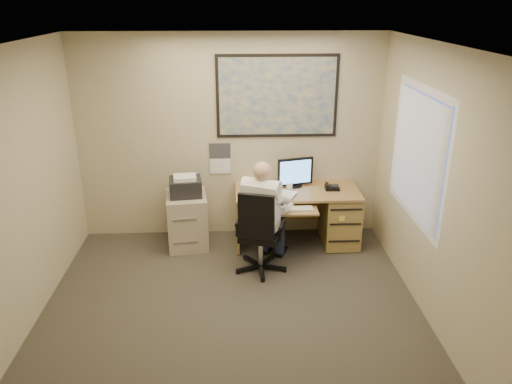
{
  "coord_description": "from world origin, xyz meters",
  "views": [
    {
      "loc": [
        0.05,
        -4.11,
        3.09
      ],
      "look_at": [
        0.3,
        1.3,
        0.96
      ],
      "focal_mm": 35.0,
      "sensor_mm": 36.0,
      "label": 1
    }
  ],
  "objects_px": {
    "person": "(261,217)",
    "filing_cabinet": "(187,215)",
    "office_chair": "(262,248)",
    "desk": "(321,211)"
  },
  "relations": [
    {
      "from": "person",
      "to": "office_chair",
      "type": "bearing_deg",
      "value": -55.04
    },
    {
      "from": "office_chair",
      "to": "person",
      "type": "distance_m",
      "value": 0.38
    },
    {
      "from": "filing_cabinet",
      "to": "office_chair",
      "type": "distance_m",
      "value": 1.2
    },
    {
      "from": "desk",
      "to": "person",
      "type": "xyz_separation_m",
      "value": [
        -0.84,
        -0.68,
        0.24
      ]
    },
    {
      "from": "person",
      "to": "filing_cabinet",
      "type": "bearing_deg",
      "value": 169.27
    },
    {
      "from": "desk",
      "to": "filing_cabinet",
      "type": "bearing_deg",
      "value": -179.38
    },
    {
      "from": "filing_cabinet",
      "to": "person",
      "type": "xyz_separation_m",
      "value": [
        0.93,
        -0.66,
        0.26
      ]
    },
    {
      "from": "office_chair",
      "to": "person",
      "type": "height_order",
      "value": "person"
    },
    {
      "from": "filing_cabinet",
      "to": "desk",
      "type": "bearing_deg",
      "value": -6.28
    },
    {
      "from": "filing_cabinet",
      "to": "person",
      "type": "bearing_deg",
      "value": -42.37
    }
  ]
}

